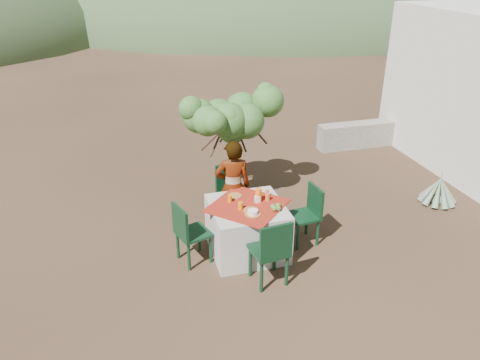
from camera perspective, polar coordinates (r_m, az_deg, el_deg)
name	(u,v)px	position (r m, az deg, el deg)	size (l,w,h in m)	color
ground	(269,253)	(6.88, 3.56, -8.87)	(160.00, 160.00, 0.00)	#312316
table	(247,229)	(6.71, 0.87, -5.94)	(1.30, 1.30, 0.76)	beige
chair_far	(232,190)	(7.44, -1.04, -1.19)	(0.55, 0.55, 0.95)	black
chair_near	(272,250)	(6.00, 3.88, -8.51)	(0.50, 0.50, 0.96)	black
chair_left	(188,231)	(6.45, -6.34, -6.24)	(0.53, 0.53, 0.91)	black
chair_right	(308,212)	(6.95, 8.29, -3.88)	(0.45, 0.45, 0.89)	black
person	(233,187)	(7.04, -0.88, -0.86)	(0.55, 0.36, 1.49)	#8C6651
shrub_tree	(235,122)	(7.82, -0.63, 7.08)	(1.50, 1.47, 1.76)	#432D21
agave	(439,191)	(8.75, 23.06, -1.22)	(0.64, 0.64, 0.68)	gray
stone_wall	(374,133)	(10.93, 15.97, 5.50)	(2.60, 0.35, 0.55)	gray
hill_near_right	(268,2)	(43.77, 3.48, 20.89)	(48.00, 48.00, 20.00)	#3B542F
plate_far	(235,196)	(6.74, -0.65, -1.94)	(0.20, 0.20, 0.01)	#945F27
plate_near	(251,210)	(6.37, 1.35, -3.74)	(0.22, 0.22, 0.01)	#945F27
glass_far	(230,199)	(6.57, -1.25, -2.29)	(0.06, 0.06, 0.10)	orange
glass_near	(240,206)	(6.39, 0.04, -3.17)	(0.07, 0.07, 0.11)	orange
juice_pitcher	(258,195)	(6.57, 2.27, -1.84)	(0.09, 0.09, 0.20)	orange
bowl_plate	(253,214)	(6.29, 1.57, -4.17)	(0.22, 0.22, 0.01)	#945F27
white_bowl	(253,212)	(6.27, 1.57, -3.92)	(0.14, 0.14, 0.05)	white
jar_left	(268,197)	(6.62, 3.38, -2.09)	(0.06, 0.06, 0.10)	orange
jar_right	(267,193)	(6.76, 3.33, -1.56)	(0.05, 0.05, 0.09)	orange
napkin_holder	(257,199)	(6.56, 2.14, -2.35)	(0.08, 0.04, 0.10)	white
fruit_cluster	(276,207)	(6.40, 4.39, -3.32)	(0.16, 0.15, 0.08)	#58792C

